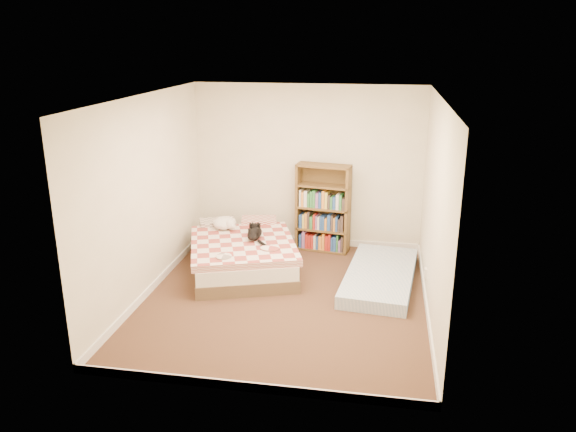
% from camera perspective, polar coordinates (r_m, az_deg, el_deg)
% --- Properties ---
extents(room, '(3.51, 4.01, 2.51)m').
position_cam_1_polar(room, '(6.73, -0.31, 0.87)').
color(room, '#41271C').
rests_on(room, ground).
extents(bed, '(1.88, 2.24, 0.51)m').
position_cam_1_polar(bed, '(8.00, -4.60, -3.71)').
color(bed, brown).
rests_on(bed, room).
extents(bookshelf, '(0.85, 0.39, 1.35)m').
position_cam_1_polar(bookshelf, '(8.58, 3.57, -0.20)').
color(bookshelf, brown).
rests_on(bookshelf, room).
extents(floor_mattress, '(1.05, 1.98, 0.17)m').
position_cam_1_polar(floor_mattress, '(7.67, 9.33, -6.08)').
color(floor_mattress, '#6D91B5').
rests_on(floor_mattress, room).
extents(black_cat, '(0.28, 0.71, 0.16)m').
position_cam_1_polar(black_cat, '(7.88, -3.33, -1.71)').
color(black_cat, black).
rests_on(black_cat, bed).
extents(white_dog, '(0.38, 0.40, 0.18)m').
position_cam_1_polar(white_dog, '(8.27, -6.43, -0.72)').
color(white_dog, white).
rests_on(white_dog, bed).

